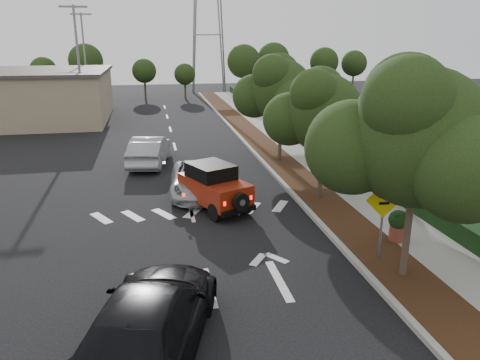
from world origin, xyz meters
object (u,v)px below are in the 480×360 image
object	(u,v)px
red_jeep	(212,186)
silver_suv_ahead	(198,179)
black_suv_oncoming	(150,320)
speed_hump_sign	(383,209)

from	to	relation	value
red_jeep	silver_suv_ahead	distance (m)	2.01
red_jeep	silver_suv_ahead	xyz separation A→B (m)	(-0.41, 1.95, -0.26)
red_jeep	black_suv_oncoming	world-z (taller)	red_jeep
silver_suv_ahead	speed_hump_sign	size ratio (longest dim) A/B	1.94
red_jeep	speed_hump_sign	bearing A→B (deg)	-76.43
red_jeep	black_suv_oncoming	size ratio (longest dim) A/B	0.66
silver_suv_ahead	black_suv_oncoming	distance (m)	11.09
red_jeep	speed_hump_sign	xyz separation A→B (m)	(4.49, -5.73, 0.80)
red_jeep	silver_suv_ahead	size ratio (longest dim) A/B	0.78
silver_suv_ahead	black_suv_oncoming	world-z (taller)	black_suv_oncoming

